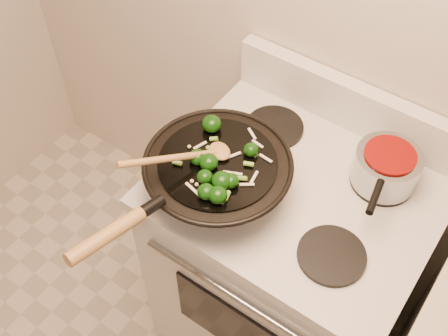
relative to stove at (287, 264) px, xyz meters
The scene contains 5 objects.
stove is the anchor object (origin of this frame).
wok 0.58m from the stove, 138.84° to the right, with size 0.40×0.67×0.21m.
stirfry 0.65m from the stove, 132.85° to the right, with size 0.23×0.28×0.05m.
wooden_spoon 0.69m from the stove, 138.92° to the right, with size 0.17×0.29×0.12m.
saucepan 0.57m from the stove, 38.82° to the left, with size 0.18×0.29×0.11m.
Camera 1 is at (0.09, 0.26, 2.19)m, focal length 45.00 mm.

